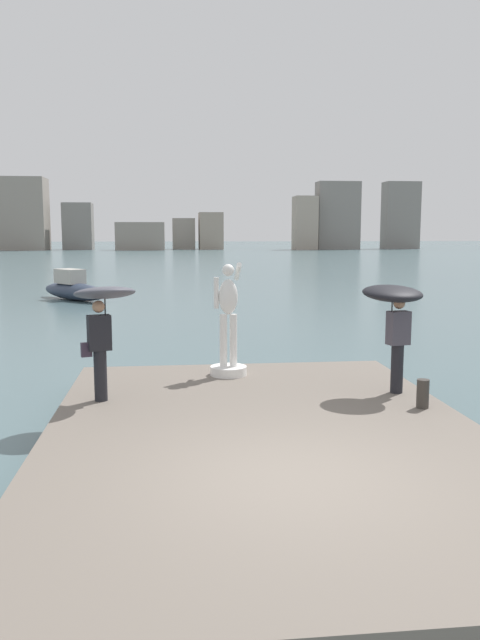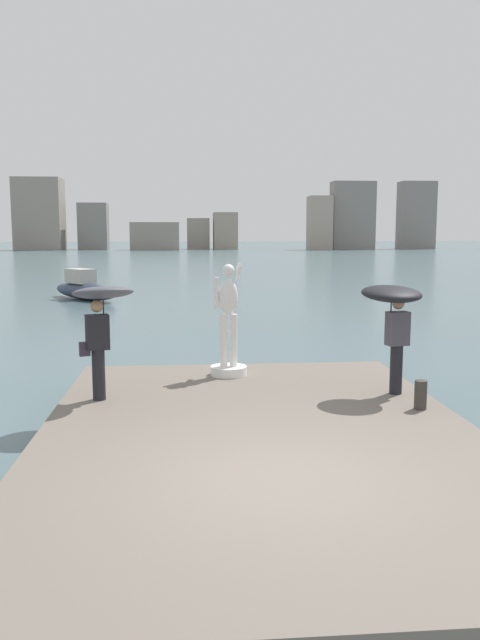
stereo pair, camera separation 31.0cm
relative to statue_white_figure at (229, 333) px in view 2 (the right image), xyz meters
name	(u,v)px [view 2 (the right image)]	position (x,y,z in m)	size (l,w,h in m)	color
ground_plane	(200,277)	(0.21, 34.56, -1.25)	(400.00, 400.00, 0.00)	#4C666B
pier	(260,444)	(0.21, -3.68, -1.05)	(6.45, 9.51, 0.40)	#70665B
statue_white_figure	(229,333)	(0.00, 0.00, 0.00)	(0.74, 0.93, 2.28)	white
onlooker_left	(101,311)	(-2.29, -1.68, 0.68)	(1.30, 1.31, 2.03)	black
onlooker_right	(393,307)	(2.79, -1.75, 0.71)	(1.27, 1.29, 1.98)	black
mooring_bollard	(421,395)	(2.95, -2.78, -0.61)	(0.20, 0.20, 0.48)	#38332D
boat_mid	(84,289)	(-5.84, 19.04, -0.72)	(4.22, 4.77, 1.50)	#2D384C
distant_skyline	(197,221)	(1.40, 112.75, 4.23)	(97.87, 11.55, 13.58)	gray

